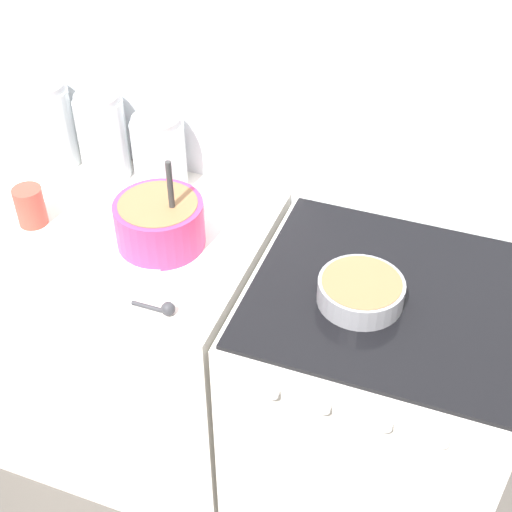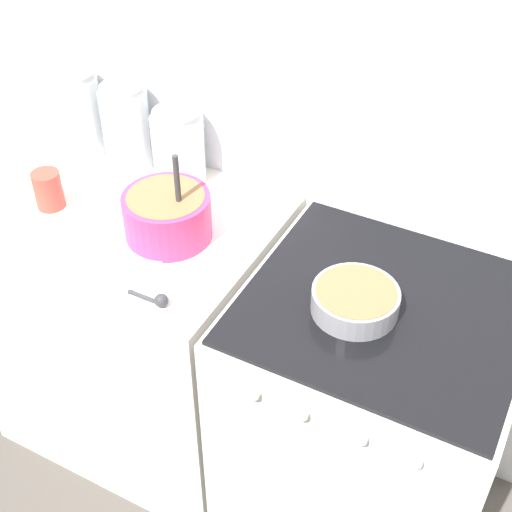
% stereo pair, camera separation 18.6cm
% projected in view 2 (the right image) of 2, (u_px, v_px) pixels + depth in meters
% --- Properties ---
extents(wall_back, '(4.74, 0.05, 2.40)m').
position_uv_depth(wall_back, '(314.00, 115.00, 2.00)').
color(wall_back, silver).
rests_on(wall_back, ground_plane).
extents(countertop_cabinet, '(0.87, 0.67, 0.94)m').
position_uv_depth(countertop_cabinet, '(139.00, 327.00, 2.38)').
color(countertop_cabinet, silver).
rests_on(countertop_cabinet, ground_plane).
extents(stove, '(0.72, 0.69, 0.94)m').
position_uv_depth(stove, '(367.00, 420.00, 2.09)').
color(stove, white).
rests_on(stove, ground_plane).
extents(mixing_bowl, '(0.24, 0.24, 0.27)m').
position_uv_depth(mixing_bowl, '(167.00, 214.00, 1.96)').
color(mixing_bowl, '#E0336B').
rests_on(mixing_bowl, countertop_cabinet).
extents(baking_pan, '(0.22, 0.22, 0.07)m').
position_uv_depth(baking_pan, '(355.00, 300.00, 1.75)').
color(baking_pan, gray).
rests_on(baking_pan, stove).
extents(storage_jar_left, '(0.15, 0.15, 0.28)m').
position_uv_depth(storage_jar_left, '(79.00, 118.00, 2.28)').
color(storage_jar_left, silver).
rests_on(storage_jar_left, countertop_cabinet).
extents(storage_jar_middle, '(0.15, 0.15, 0.27)m').
position_uv_depth(storage_jar_middle, '(127.00, 132.00, 2.21)').
color(storage_jar_middle, silver).
rests_on(storage_jar_middle, countertop_cabinet).
extents(storage_jar_right, '(0.16, 0.16, 0.24)m').
position_uv_depth(storage_jar_right, '(179.00, 152.00, 2.16)').
color(storage_jar_right, silver).
rests_on(storage_jar_right, countertop_cabinet).
extents(tin_can, '(0.08, 0.08, 0.12)m').
position_uv_depth(tin_can, '(48.00, 190.00, 2.08)').
color(tin_can, '#CC3F33').
rests_on(tin_can, countertop_cabinet).
extents(recipe_page, '(0.22, 0.26, 0.01)m').
position_uv_depth(recipe_page, '(119.00, 262.00, 1.91)').
color(recipe_page, white).
rests_on(recipe_page, countertop_cabinet).
extents(measuring_spoon, '(0.12, 0.04, 0.04)m').
position_uv_depth(measuring_spoon, '(157.00, 300.00, 1.78)').
color(measuring_spoon, '#333338').
rests_on(measuring_spoon, countertop_cabinet).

